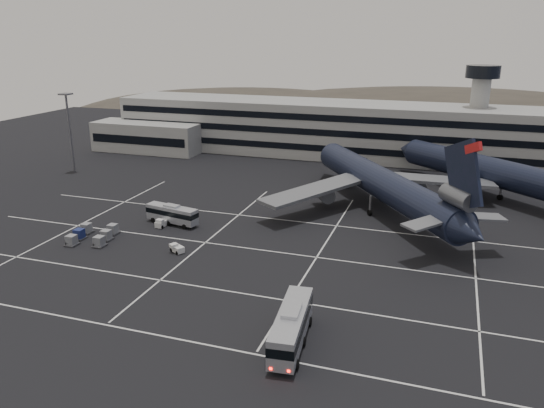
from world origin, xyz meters
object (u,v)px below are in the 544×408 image
at_px(bus_far, 172,214).
at_px(tug_a, 161,223).
at_px(bus_near, 291,325).
at_px(trijet_main, 384,184).
at_px(uld_cluster, 93,235).

xyz_separation_m(bus_far, tug_a, (-1.04, -1.96, -1.22)).
bearing_deg(bus_near, trijet_main, 80.01).
relative_size(bus_far, uld_cluster, 1.18).
xyz_separation_m(tug_a, uld_cluster, (-7.47, -8.53, 0.14)).
bearing_deg(uld_cluster, tug_a, 48.78).
bearing_deg(tug_a, bus_far, 65.23).
relative_size(trijet_main, uld_cluster, 5.93).
distance_m(trijet_main, tug_a, 40.21).
distance_m(bus_near, tug_a, 41.26).
height_order(bus_near, uld_cluster, bus_near).
relative_size(bus_near, tug_a, 5.03).
xyz_separation_m(bus_far, uld_cluster, (-8.51, -10.49, -1.08)).
distance_m(trijet_main, bus_far, 38.22).
height_order(bus_far, uld_cluster, bus_far).
xyz_separation_m(bus_near, bus_far, (-30.04, 29.05, -0.43)).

